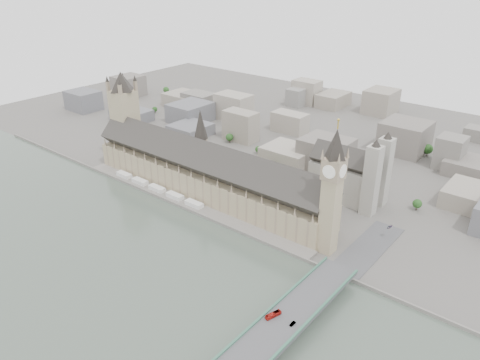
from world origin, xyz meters
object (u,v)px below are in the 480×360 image
Objects in this scene: victoria_tower at (125,113)px; westminster_bridge at (283,328)px; westminster_abbey at (350,175)px; palace_of_westminster at (205,173)px; red_bus_north at (273,315)px; car_approach at (390,227)px; elizabeth_tower at (332,184)px; car_silver at (293,324)px.

westminster_bridge is at bearing -21.78° from victoria_tower.
westminster_abbey is (-51.08, 182.50, 19.96)m from westminster_bridge.
westminster_abbey reaches higher than palace_of_westminster.
victoria_tower reaches higher than red_bus_north.
westminster_bridge is 61.67× the size of car_approach.
victoria_tower reaches higher than westminster_abbey.
elizabeth_tower is 260.64m from victoria_tower.
elizabeth_tower reaches higher than palace_of_westminster.
westminster_bridge is at bearing -84.24° from car_approach.
palace_of_westminster reaches higher than car_silver.
car_approach reaches higher than westminster_bridge.
westminster_bridge is at bearing -75.89° from elizabeth_tower.
car_approach is (57.55, -40.42, -14.07)m from westminster_abbey.
red_bus_north reaches higher than westminster_bridge.
elizabeth_tower is (138.00, -11.70, 35.38)m from palace_of_westminster.
westminster_abbey is at bearing 153.29° from car_approach.
red_bus_north is at bearing -34.80° from palace_of_westminster.
car_silver is at bearing -81.81° from car_approach.
westminster_bridge is 9.50m from red_bus_north.
car_approach is (30.48, 46.58, -47.07)m from elizabeth_tower.
palace_of_westminster is 58.32× the size of car_silver.
car_silver is at bearing 8.85° from westminster_bridge.
elizabeth_tower reaches higher than westminster_bridge.
westminster_bridge is 142.35m from car_approach.
westminster_bridge is at bearing -74.36° from westminster_abbey.
westminster_bridge is (24.00, -95.50, -52.96)m from elizabeth_tower.
westminster_abbey reaches higher than car_silver.
palace_of_westminster is 0.82× the size of westminster_bridge.
car_silver reaches higher than westminster_bridge.
palace_of_westminster is 189.37m from red_bus_north.
westminster_bridge is (284.00, -113.50, -50.08)m from victoria_tower.
car_silver is (290.04, -112.56, -44.21)m from victoria_tower.
westminster_abbey is at bearing 120.35° from red_bus_north.
palace_of_westminster is 50.28× the size of car_approach.
red_bus_north is (17.24, -96.20, -46.32)m from elizabeth_tower.
elizabeth_tower is 0.33× the size of westminster_bridge.
car_approach is (168.48, 34.88, -11.69)m from palace_of_westminster.
car_silver is at bearing -21.21° from victoria_tower.
red_bus_north is at bearing -76.40° from westminster_abbey.
red_bus_north is 2.39× the size of car_silver.
victoria_tower is 0.31× the size of westminster_bridge.
westminster_abbey is at bearing 107.29° from elizabeth_tower.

